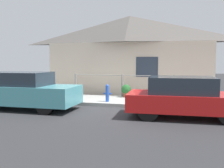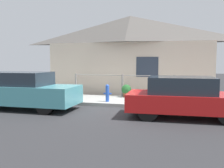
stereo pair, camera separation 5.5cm
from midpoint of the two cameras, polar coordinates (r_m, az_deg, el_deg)
The scene contains 8 objects.
ground_plane at distance 10.01m, azimuth -0.35°, elevation -5.29°, with size 60.00×60.00×0.00m, color #2D2D30.
sidewalk at distance 11.10m, azimuth 1.15°, elevation -3.89°, with size 24.00×2.30×0.14m.
house at distance 13.86m, azimuth 3.93°, elevation 11.54°, with size 8.98×2.23×4.29m.
fence at distance 11.98m, azimuth 2.24°, elevation -0.04°, with size 4.90×0.10×1.07m.
car_left at distance 10.12m, azimuth -20.11°, elevation -1.42°, with size 4.27×1.65×1.42m.
car_right at distance 8.38m, azimuth 16.07°, elevation -2.92°, with size 3.77×1.79×1.33m.
fire_hydrant at distance 10.44m, azimuth -1.23°, elevation -1.98°, with size 0.35×0.16×0.73m.
potted_plant_near_hydrant at distance 11.78m, azimuth 3.11°, elevation -1.43°, with size 0.46×0.46×0.60m.
Camera 1 is at (2.45, -9.53, 1.83)m, focal length 40.00 mm.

